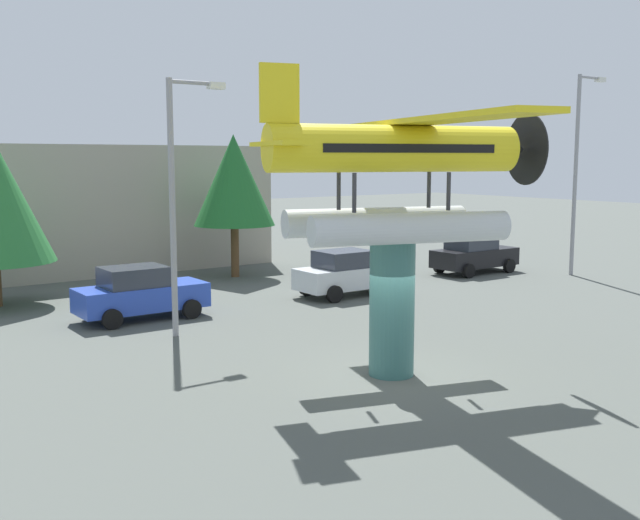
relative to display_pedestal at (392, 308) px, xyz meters
The scene contains 10 objects.
ground_plane 1.67m from the display_pedestal, ahead, with size 140.00×140.00×0.00m, color #4C514C.
display_pedestal is the anchor object (origin of this frame).
floatplane_monument 3.34m from the display_pedestal, 16.29° to the right, with size 7.19×10.29×4.00m.
car_mid_blue 9.99m from the display_pedestal, 104.74° to the left, with size 4.20×2.02×1.76m.
car_far_silver 10.72m from the display_pedestal, 58.14° to the left, with size 4.20×2.02×1.76m.
car_distant_black 17.22m from the display_pedestal, 36.34° to the left, with size 4.20×2.02×1.76m.
streetlight_primary 7.69m from the display_pedestal, 109.40° to the left, with size 1.84×0.28×7.54m.
streetlight_secondary 18.99m from the display_pedestal, 22.77° to the left, with size 1.84×0.28×8.91m.
storefront_building 22.07m from the display_pedestal, 86.71° to the left, with size 13.72×6.78×5.85m, color #9E9384.
tree_center_back 16.44m from the display_pedestal, 74.40° to the left, with size 3.59×3.59×6.30m.
Camera 1 is at (-11.77, -13.48, 5.27)m, focal length 42.04 mm.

